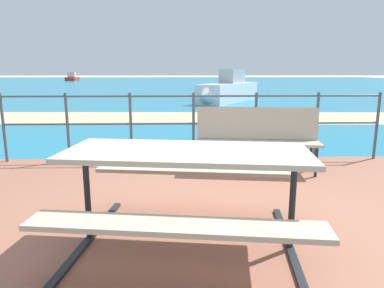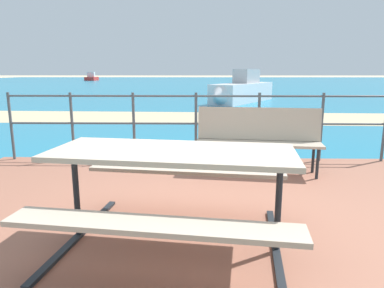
% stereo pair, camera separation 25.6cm
% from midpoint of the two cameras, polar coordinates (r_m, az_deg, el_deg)
% --- Properties ---
extents(ground_plane, '(240.00, 240.00, 0.00)m').
position_cam_midpoint_polar(ground_plane, '(3.29, -0.38, -14.46)').
color(ground_plane, beige).
extents(patio_paving, '(6.40, 5.20, 0.06)m').
position_cam_midpoint_polar(patio_paving, '(3.28, -0.38, -13.99)').
color(patio_paving, '#935B47').
rests_on(patio_paving, ground).
extents(sea_water, '(90.00, 90.00, 0.01)m').
position_cam_midpoint_polar(sea_water, '(42.98, -1.85, 9.90)').
color(sea_water, teal).
rests_on(sea_water, ground).
extents(beach_strip, '(54.07, 5.08, 0.01)m').
position_cam_midpoint_polar(beach_strip, '(11.12, -1.51, 4.33)').
color(beach_strip, tan).
rests_on(beach_strip, ground).
extents(picnic_table, '(2.08, 1.76, 0.80)m').
position_cam_midpoint_polar(picnic_table, '(2.75, -3.54, -4.77)').
color(picnic_table, tan).
rests_on(picnic_table, patio_paving).
extents(park_bench, '(1.75, 0.64, 0.90)m').
position_cam_midpoint_polar(park_bench, '(4.95, 9.20, 1.63)').
color(park_bench, tan).
rests_on(park_bench, patio_paving).
extents(railing_fence, '(5.94, 0.04, 1.08)m').
position_cam_midpoint_polar(railing_fence, '(5.47, -1.09, 4.08)').
color(railing_fence, '#4C5156').
rests_on(railing_fence, patio_paving).
extents(boat_near, '(1.67, 4.10, 1.34)m').
position_cam_midpoint_polar(boat_near, '(58.81, -19.17, 10.19)').
color(boat_near, red).
rests_on(boat_near, sea_water).
extents(boat_mid, '(3.58, 5.10, 1.55)m').
position_cam_midpoint_polar(boat_mid, '(16.93, 5.55, 8.72)').
color(boat_mid, silver).
rests_on(boat_mid, sea_water).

